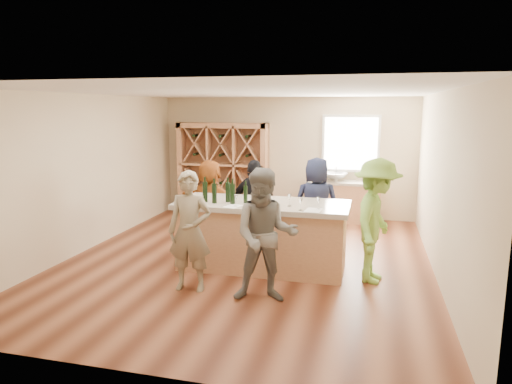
% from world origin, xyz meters
% --- Properties ---
extents(floor, '(6.00, 7.00, 0.10)m').
position_xyz_m(floor, '(0.00, 0.00, -0.05)').
color(floor, brown).
rests_on(floor, ground).
extents(ceiling, '(6.00, 7.00, 0.10)m').
position_xyz_m(ceiling, '(0.00, 0.00, 2.85)').
color(ceiling, white).
rests_on(ceiling, ground).
extents(wall_back, '(6.00, 0.10, 2.80)m').
position_xyz_m(wall_back, '(0.00, 3.55, 1.40)').
color(wall_back, beige).
rests_on(wall_back, ground).
extents(wall_front, '(6.00, 0.10, 2.80)m').
position_xyz_m(wall_front, '(0.00, -3.55, 1.40)').
color(wall_front, beige).
rests_on(wall_front, ground).
extents(wall_left, '(0.10, 7.00, 2.80)m').
position_xyz_m(wall_left, '(-3.05, 0.00, 1.40)').
color(wall_left, beige).
rests_on(wall_left, ground).
extents(wall_right, '(0.10, 7.00, 2.80)m').
position_xyz_m(wall_right, '(3.05, 0.00, 1.40)').
color(wall_right, beige).
rests_on(wall_right, ground).
extents(window_frame, '(1.30, 0.06, 1.30)m').
position_xyz_m(window_frame, '(1.50, 3.47, 1.75)').
color(window_frame, white).
rests_on(window_frame, wall_back).
extents(window_pane, '(1.18, 0.01, 1.18)m').
position_xyz_m(window_pane, '(1.50, 3.44, 1.75)').
color(window_pane, white).
rests_on(window_pane, wall_back).
extents(wine_rack, '(2.20, 0.45, 2.20)m').
position_xyz_m(wine_rack, '(-1.50, 3.27, 1.10)').
color(wine_rack, tan).
rests_on(wine_rack, floor).
extents(back_counter_base, '(1.60, 0.58, 0.86)m').
position_xyz_m(back_counter_base, '(1.40, 3.20, 0.43)').
color(back_counter_base, tan).
rests_on(back_counter_base, floor).
extents(back_counter_top, '(1.70, 0.62, 0.06)m').
position_xyz_m(back_counter_top, '(1.40, 3.20, 0.89)').
color(back_counter_top, '#B0A391').
rests_on(back_counter_top, back_counter_base).
extents(sink, '(0.54, 0.54, 0.19)m').
position_xyz_m(sink, '(1.20, 3.20, 1.01)').
color(sink, silver).
rests_on(sink, back_counter_top).
extents(faucet, '(0.02, 0.02, 0.30)m').
position_xyz_m(faucet, '(1.20, 3.38, 1.07)').
color(faucet, silver).
rests_on(faucet, back_counter_top).
extents(tasting_counter_base, '(2.60, 1.00, 1.00)m').
position_xyz_m(tasting_counter_base, '(0.32, -0.27, 0.50)').
color(tasting_counter_base, tan).
rests_on(tasting_counter_base, floor).
extents(tasting_counter_top, '(2.72, 1.12, 0.08)m').
position_xyz_m(tasting_counter_top, '(0.32, -0.27, 1.04)').
color(tasting_counter_top, '#B0A391').
rests_on(tasting_counter_top, tasting_counter_base).
extents(wine_bottle_a, '(0.09, 0.09, 0.32)m').
position_xyz_m(wine_bottle_a, '(-0.57, -0.46, 1.24)').
color(wine_bottle_a, black).
rests_on(wine_bottle_a, tasting_counter_top).
extents(wine_bottle_b, '(0.09, 0.09, 0.31)m').
position_xyz_m(wine_bottle_b, '(-0.39, -0.52, 1.24)').
color(wine_bottle_b, black).
rests_on(wine_bottle_b, tasting_counter_top).
extents(wine_bottle_c, '(0.10, 0.10, 0.31)m').
position_xyz_m(wine_bottle_c, '(-0.21, -0.38, 1.24)').
color(wine_bottle_c, black).
rests_on(wine_bottle_c, tasting_counter_top).
extents(wine_bottle_d, '(0.10, 0.10, 0.32)m').
position_xyz_m(wine_bottle_d, '(-0.09, -0.52, 1.24)').
color(wine_bottle_d, black).
rests_on(wine_bottle_d, tasting_counter_top).
extents(wine_bottle_e, '(0.09, 0.09, 0.27)m').
position_xyz_m(wine_bottle_e, '(0.08, -0.39, 1.21)').
color(wine_bottle_e, black).
rests_on(wine_bottle_e, tasting_counter_top).
extents(wine_glass_a, '(0.08, 0.08, 0.17)m').
position_xyz_m(wine_glass_a, '(0.01, -0.68, 1.16)').
color(wine_glass_a, white).
rests_on(wine_glass_a, tasting_counter_top).
extents(wine_glass_b, '(0.08, 0.08, 0.16)m').
position_xyz_m(wine_glass_b, '(0.50, -0.74, 1.16)').
color(wine_glass_b, white).
rests_on(wine_glass_b, tasting_counter_top).
extents(wine_glass_c, '(0.07, 0.07, 0.17)m').
position_xyz_m(wine_glass_c, '(1.00, -0.70, 1.17)').
color(wine_glass_c, white).
rests_on(wine_glass_c, tasting_counter_top).
extents(wine_glass_d, '(0.08, 0.08, 0.19)m').
position_xyz_m(wine_glass_d, '(0.79, -0.47, 1.17)').
color(wine_glass_d, white).
rests_on(wine_glass_d, tasting_counter_top).
extents(wine_glass_e, '(0.08, 0.08, 0.17)m').
position_xyz_m(wine_glass_e, '(1.24, -0.57, 1.17)').
color(wine_glass_e, white).
rests_on(wine_glass_e, tasting_counter_top).
extents(tasting_menu_a, '(0.27, 0.32, 0.00)m').
position_xyz_m(tasting_menu_a, '(-0.04, -0.67, 1.08)').
color(tasting_menu_a, white).
rests_on(tasting_menu_a, tasting_counter_top).
extents(tasting_menu_b, '(0.30, 0.36, 0.00)m').
position_xyz_m(tasting_menu_b, '(0.55, -0.65, 1.08)').
color(tasting_menu_b, white).
rests_on(tasting_menu_b, tasting_counter_top).
extents(tasting_menu_c, '(0.26, 0.33, 0.00)m').
position_xyz_m(tasting_menu_c, '(1.18, -0.64, 1.08)').
color(tasting_menu_c, white).
rests_on(tasting_menu_c, tasting_counter_top).
extents(person_near_left, '(0.65, 0.50, 1.70)m').
position_xyz_m(person_near_left, '(-0.45, -1.40, 0.85)').
color(person_near_left, gray).
rests_on(person_near_left, floor).
extents(person_near_right, '(0.95, 0.64, 1.79)m').
position_xyz_m(person_near_right, '(0.66, -1.51, 0.90)').
color(person_near_right, slate).
rests_on(person_near_right, floor).
extents(person_server, '(0.77, 1.27, 1.84)m').
position_xyz_m(person_server, '(2.07, -0.43, 0.92)').
color(person_server, '#8CC64C').
rests_on(person_server, floor).
extents(person_far_mid, '(1.05, 0.71, 1.64)m').
position_xyz_m(person_far_mid, '(-0.05, 0.69, 0.82)').
color(person_far_mid, black).
rests_on(person_far_mid, floor).
extents(person_far_right, '(0.93, 0.72, 1.70)m').
position_xyz_m(person_far_right, '(1.05, 0.84, 0.85)').
color(person_far_right, '#191E38').
rests_on(person_far_right, floor).
extents(person_far_left, '(1.57, 0.88, 1.60)m').
position_xyz_m(person_far_left, '(-0.97, 0.88, 0.80)').
color(person_far_left, '#994C19').
rests_on(person_far_left, floor).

